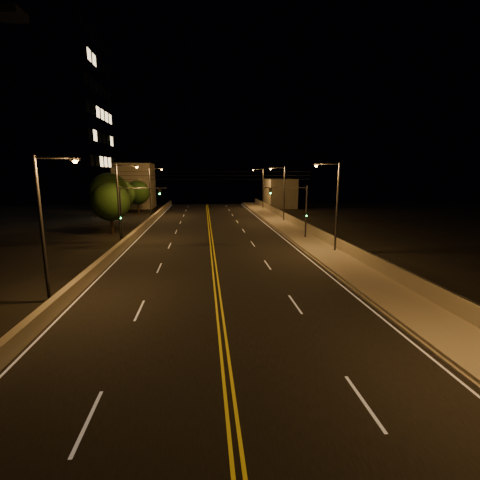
{
  "coord_description": "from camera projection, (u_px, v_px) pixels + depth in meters",
  "views": [
    {
      "loc": [
        -0.76,
        -8.52,
        7.62
      ],
      "look_at": [
        2.0,
        18.0,
        2.5
      ],
      "focal_mm": 26.0,
      "sensor_mm": 36.0,
      "label": 1
    }
  ],
  "objects": [
    {
      "name": "jersey_barrier",
      "position": [
        103.0,
        263.0,
        28.37
      ],
      "size": [
        0.45,
        120.0,
        0.92
      ],
      "primitive_type": "cube",
      "color": "gray",
      "rests_on": "ground"
    },
    {
      "name": "streetlight_6",
      "position": [
        151.0,
        188.0,
        61.12
      ],
      "size": [
        2.55,
        0.28,
        8.63
      ],
      "color": "#2D2D33",
      "rests_on": "ground"
    },
    {
      "name": "curb",
      "position": [
        317.0,
        261.0,
        30.26
      ],
      "size": [
        0.14,
        120.0,
        0.15
      ],
      "primitive_type": "cube",
      "color": "gray",
      "rests_on": "ground"
    },
    {
      "name": "streetlight_4",
      "position": [
        46.0,
        219.0,
        20.16
      ],
      "size": [
        2.55,
        0.28,
        8.63
      ],
      "color": "#2D2D33",
      "rests_on": "ground"
    },
    {
      "name": "sidewalk",
      "position": [
        337.0,
        260.0,
        30.44
      ],
      "size": [
        3.6,
        120.0,
        0.3
      ],
      "primitive_type": "cube",
      "color": "gray",
      "rests_on": "ground"
    },
    {
      "name": "tree_2",
      "position": [
        121.0,
        194.0,
        60.65
      ],
      "size": [
        4.83,
        4.83,
        6.54
      ],
      "color": "black",
      "rests_on": "ground"
    },
    {
      "name": "traffic_signal_right",
      "position": [
        298.0,
        206.0,
        39.9
      ],
      "size": [
        5.11,
        0.31,
        6.22
      ],
      "color": "#2D2D33",
      "rests_on": "ground"
    },
    {
      "name": "streetlight_2",
      "position": [
        282.0,
        190.0,
        54.25
      ],
      "size": [
        2.55,
        0.28,
        8.63
      ],
      "color": "#2D2D33",
      "rests_on": "ground"
    },
    {
      "name": "traffic_signal_left",
      "position": [
        130.0,
        208.0,
        37.99
      ],
      "size": [
        5.11,
        0.31,
        6.22
      ],
      "color": "#2D2D33",
      "rests_on": "ground"
    },
    {
      "name": "streetlight_5",
      "position": [
        121.0,
        197.0,
        38.42
      ],
      "size": [
        2.55,
        0.28,
        8.63
      ],
      "color": "#2D2D33",
      "rests_on": "ground"
    },
    {
      "name": "tree_3",
      "position": [
        138.0,
        193.0,
        67.68
      ],
      "size": [
        4.64,
        4.64,
        6.29
      ],
      "color": "black",
      "rests_on": "ground"
    },
    {
      "name": "lane_markings",
      "position": [
        214.0,
        265.0,
        29.3
      ],
      "size": [
        17.32,
        116.0,
        0.0
      ],
      "color": "silver",
      "rests_on": "road"
    },
    {
      "name": "building_tower",
      "position": [
        21.0,
        124.0,
        53.91
      ],
      "size": [
        24.0,
        15.0,
        31.34
      ],
      "color": "gray",
      "rests_on": "ground"
    },
    {
      "name": "distant_building_right",
      "position": [
        280.0,
        193.0,
        79.28
      ],
      "size": [
        6.0,
        10.0,
        6.4
      ],
      "primitive_type": "cube",
      "color": "gray",
      "rests_on": "ground"
    },
    {
      "name": "parapet_wall",
      "position": [
        356.0,
        252.0,
        30.49
      ],
      "size": [
        0.3,
        120.0,
        1.0
      ],
      "primitive_type": "cube",
      "color": "gray",
      "rests_on": "sidewalk"
    },
    {
      "name": "streetlight_1",
      "position": [
        334.0,
        201.0,
        32.74
      ],
      "size": [
        2.55,
        0.28,
        8.63
      ],
      "color": "#2D2D33",
      "rests_on": "ground"
    },
    {
      "name": "overhead_wires",
      "position": [
        210.0,
        176.0,
        37.26
      ],
      "size": [
        22.0,
        0.03,
        0.83
      ],
      "color": "black"
    },
    {
      "name": "distant_building_left",
      "position": [
        135.0,
        186.0,
        77.45
      ],
      "size": [
        8.0,
        8.0,
        9.79
      ],
      "primitive_type": "cube",
      "color": "gray",
      "rests_on": "ground"
    },
    {
      "name": "tree_0",
      "position": [
        110.0,
        202.0,
        43.77
      ],
      "size": [
        4.79,
        4.79,
        6.49
      ],
      "color": "black",
      "rests_on": "ground"
    },
    {
      "name": "ground",
      "position": [
        236.0,
        447.0,
        9.84
      ],
      "size": [
        160.0,
        160.0,
        0.0
      ],
      "primitive_type": "plane",
      "color": "black",
      "rests_on": "ground"
    },
    {
      "name": "road",
      "position": [
        214.0,
        265.0,
        29.37
      ],
      "size": [
        18.0,
        120.0,
        0.02
      ],
      "primitive_type": "cube",
      "color": "black",
      "rests_on": "ground"
    },
    {
      "name": "streetlight_3",
      "position": [
        262.0,
        186.0,
        73.31
      ],
      "size": [
        2.55,
        0.28,
        8.63
      ],
      "color": "#2D2D33",
      "rests_on": "ground"
    },
    {
      "name": "tree_1",
      "position": [
        109.0,
        192.0,
        51.24
      ],
      "size": [
        5.7,
        5.7,
        7.73
      ],
      "color": "black",
      "rests_on": "ground"
    },
    {
      "name": "parapet_rail",
      "position": [
        356.0,
        247.0,
        30.39
      ],
      "size": [
        0.06,
        120.0,
        0.06
      ],
      "primitive_type": "cylinder",
      "rotation": [
        1.57,
        0.0,
        0.0
      ],
      "color": "black",
      "rests_on": "parapet_wall"
    }
  ]
}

